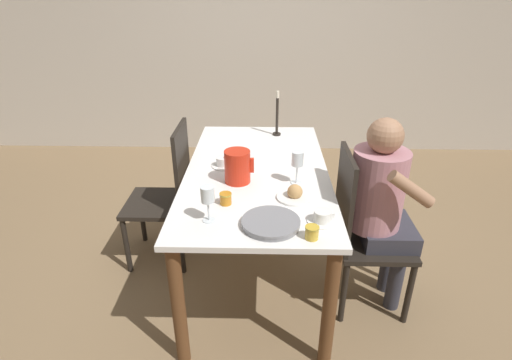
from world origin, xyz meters
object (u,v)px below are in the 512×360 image
bread_plate (295,194)px  wine_glass_juice (208,196)px  red_pitcher (237,166)px  jam_jar_amber (312,232)px  teacup_across (223,162)px  serving_tray (271,223)px  teacup_near_person (322,217)px  candlestick_tall (277,118)px  chair_person_side (361,230)px  wine_glass_water (297,160)px  jam_jar_red (226,198)px  person_seated (382,201)px  chair_opposite (168,194)px

bread_plate → wine_glass_juice: bearing=-151.3°
red_pitcher → jam_jar_amber: bearing=-56.6°
teacup_across → serving_tray: bearing=-66.5°
teacup_near_person → serving_tray: 0.25m
serving_tray → jam_jar_amber: (0.18, -0.10, 0.02)m
serving_tray → candlestick_tall: (0.06, 1.24, 0.11)m
teacup_near_person → candlestick_tall: (-0.19, 1.20, 0.10)m
chair_person_side → wine_glass_water: chair_person_side is taller
chair_person_side → teacup_across: bearing=-110.7°
teacup_across → jam_jar_amber: bearing=-58.3°
red_pitcher → wine_glass_juice: 0.44m
bread_plate → chair_person_side: bearing=12.2°
wine_glass_juice → bread_plate: wine_glass_juice is taller
chair_person_side → candlestick_tall: candlestick_tall is taller
wine_glass_water → teacup_near_person: size_ratio=1.34×
wine_glass_water → candlestick_tall: (-0.09, 0.79, -0.01)m
chair_person_side → serving_tray: 0.69m
red_pitcher → serving_tray: 0.50m
candlestick_tall → wine_glass_juice: bearing=-106.3°
chair_person_side → wine_glass_juice: size_ratio=5.40×
wine_glass_juice → jam_jar_red: 0.20m
teacup_across → red_pitcher: bearing=-63.3°
person_seated → serving_tray: bearing=-59.2°
chair_person_side → jam_jar_amber: size_ratio=15.44×
serving_tray → chair_person_side: bearing=33.9°
teacup_near_person → teacup_across: 0.83m
teacup_across → serving_tray: size_ratio=0.51×
candlestick_tall → red_pitcher: bearing=-107.2°
bread_plate → jam_jar_red: bearing=-169.0°
jam_jar_red → candlestick_tall: (0.29, 1.04, 0.10)m
bread_plate → candlestick_tall: 0.98m
jam_jar_red → teacup_near_person: bearing=-18.8°
chair_opposite → jam_jar_amber: (0.87, -0.87, 0.29)m
chair_opposite → teacup_near_person: size_ratio=6.90×
serving_tray → jam_jar_red: 0.31m
wine_glass_juice → chair_opposite: bearing=118.0°
chair_opposite → jam_jar_amber: 1.27m
red_pitcher → teacup_across: 0.24m
teacup_across → candlestick_tall: bearing=58.9°
jam_jar_amber → teacup_across: bearing=121.7°
chair_opposite → wine_glass_water: size_ratio=5.13×
wine_glass_juice → jam_jar_red: (0.07, 0.16, -0.10)m
wine_glass_water → jam_jar_amber: (0.03, -0.55, -0.11)m
person_seated → serving_tray: (-0.63, -0.37, 0.08)m
chair_person_side → jam_jar_red: size_ratio=15.44×
chair_person_side → red_pitcher: bearing=-98.2°
teacup_near_person → jam_jar_amber: bearing=-115.1°
bread_plate → chair_opposite: bearing=148.4°
chair_person_side → teacup_across: 0.92m
serving_tray → bread_plate: bread_plate is taller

